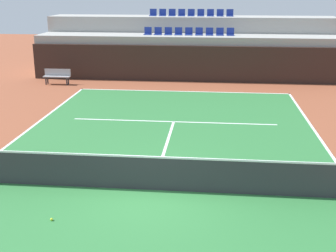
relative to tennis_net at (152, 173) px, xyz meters
name	(u,v)px	position (x,y,z in m)	size (l,w,h in m)	color
ground_plane	(152,190)	(0.00, 0.00, -0.51)	(80.00, 80.00, 0.00)	brown
court_surface	(152,190)	(0.00, 0.00, -0.50)	(11.00, 24.00, 0.01)	#2D7238
baseline_far	(183,91)	(0.00, 11.95, -0.50)	(11.00, 0.10, 0.00)	white
service_line_far	(174,122)	(0.00, 6.40, -0.50)	(8.26, 0.10, 0.00)	white
centre_service_line	(165,149)	(0.00, 3.20, -0.50)	(0.10, 6.40, 0.00)	white
back_wall	(187,64)	(0.00, 14.71, 0.52)	(18.16, 0.30, 2.05)	black
stands_tier_lower	(188,56)	(0.00, 16.06, 0.75)	(18.16, 2.40, 2.51)	#9E9E99
stands_tier_upper	(191,43)	(0.00, 18.46, 1.22)	(18.16, 2.40, 3.46)	#9E9E99
seating_row_lower	(189,33)	(0.00, 16.15, 2.12)	(5.37, 0.44, 0.44)	navy
seating_row_upper	(191,14)	(0.00, 18.55, 3.08)	(5.37, 0.44, 0.44)	navy
tennis_net	(152,173)	(0.00, 0.00, 0.00)	(11.08, 0.08, 1.07)	black
player_bench	(57,75)	(-7.19, 13.10, 0.00)	(1.50, 0.40, 0.85)	#99999E
tennis_ball_0	(52,219)	(-2.11, -1.89, -0.47)	(0.07, 0.07, 0.07)	#CCE033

